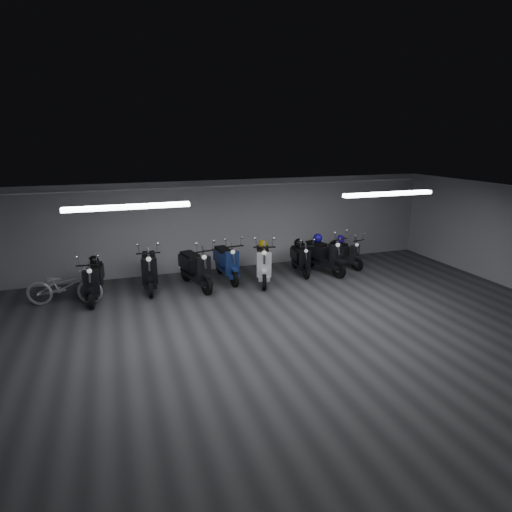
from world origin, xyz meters
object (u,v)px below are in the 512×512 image
object	(u,v)px
helmet_3	(318,238)
bicycle	(64,282)
scooter_0	(93,274)
helmet_4	(94,260)
scooter_6	(263,257)
scooter_1	(149,263)
scooter_7	(301,254)
helmet_2	(299,243)
scooter_8	(324,250)
scooter_3	(195,262)
scooter_9	(345,249)
helmet_0	(340,239)
scooter_4	(226,256)
helmet_1	(263,244)

from	to	relation	value
helmet_3	bicycle	bearing A→B (deg)	-176.48
scooter_0	helmet_4	distance (m)	0.39
scooter_6	scooter_1	bearing A→B (deg)	-170.32
scooter_6	scooter_7	distance (m)	1.41
helmet_2	scooter_8	bearing A→B (deg)	-30.29
scooter_7	scooter_8	bearing A→B (deg)	-7.02
scooter_1	helmet_3	bearing A→B (deg)	4.78
scooter_3	helmet_2	world-z (taller)	scooter_3
scooter_9	helmet_3	bearing A→B (deg)	166.07
scooter_3	helmet_0	size ratio (longest dim) A/B	7.56
scooter_0	scooter_4	bearing A→B (deg)	12.35
scooter_3	helmet_1	size ratio (longest dim) A/B	7.92
helmet_2	helmet_4	bearing A→B (deg)	-177.69
scooter_6	helmet_1	bearing A→B (deg)	90.00
bicycle	scooter_0	bearing A→B (deg)	-71.29
bicycle	helmet_4	size ratio (longest dim) A/B	6.94
scooter_0	scooter_1	xyz separation A→B (m)	(1.41, 0.32, 0.06)
scooter_0	bicycle	xyz separation A→B (m)	(-0.70, -0.08, -0.10)
helmet_0	bicycle	bearing A→B (deg)	-175.01
helmet_1	scooter_7	bearing A→B (deg)	4.58
scooter_0	scooter_6	size ratio (longest dim) A/B	0.92
helmet_0	helmet_3	distance (m)	1.01
scooter_4	scooter_8	distance (m)	3.01
scooter_9	bicycle	distance (m)	8.27
scooter_9	helmet_4	xyz separation A→B (m)	(-7.52, -0.16, 0.38)
scooter_0	scooter_6	world-z (taller)	scooter_6
scooter_1	scooter_9	xyz separation A→B (m)	(6.14, 0.09, -0.15)
scooter_1	helmet_3	xyz separation A→B (m)	(5.11, 0.04, 0.30)
scooter_3	helmet_3	xyz separation A→B (m)	(3.90, 0.32, 0.30)
scooter_7	helmet_1	size ratio (longest dim) A/B	6.48
scooter_9	helmet_4	bearing A→B (deg)	164.22
scooter_3	bicycle	world-z (taller)	scooter_3
scooter_6	helmet_3	distance (m)	2.04
scooter_4	scooter_8	size ratio (longest dim) A/B	0.99
scooter_4	bicycle	distance (m)	4.34
scooter_6	helmet_1	distance (m)	0.41
helmet_0	helmet_3	bearing A→B (deg)	-164.29
helmet_1	helmet_2	world-z (taller)	helmet_1
scooter_0	scooter_7	xyz separation A→B (m)	(5.92, 0.27, -0.08)
scooter_1	scooter_8	xyz separation A→B (m)	(5.19, -0.22, -0.02)
scooter_6	scooter_7	xyz separation A→B (m)	(1.35, 0.37, -0.14)
scooter_1	helmet_2	size ratio (longest dim) A/B	6.83
scooter_1	helmet_4	distance (m)	1.41
helmet_4	scooter_7	bearing A→B (deg)	0.13
scooter_1	helmet_1	bearing A→B (deg)	1.53
scooter_4	helmet_4	world-z (taller)	scooter_4
scooter_3	helmet_4	size ratio (longest dim) A/B	7.63
scooter_0	helmet_2	xyz separation A→B (m)	(5.94, 0.49, 0.21)
scooter_6	scooter_9	xyz separation A→B (m)	(2.99, 0.52, -0.15)
scooter_9	bicycle	size ratio (longest dim) A/B	0.89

